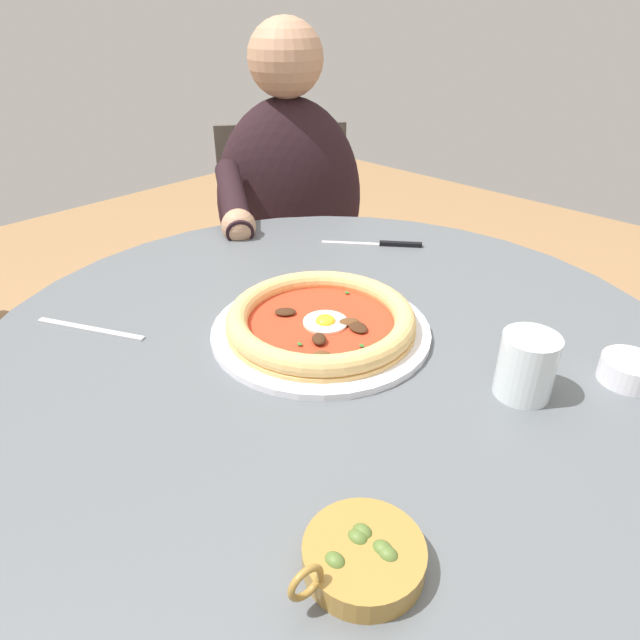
% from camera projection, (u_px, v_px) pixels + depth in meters
% --- Properties ---
extents(ground_plane, '(6.00, 6.00, 0.02)m').
position_uv_depth(ground_plane, '(329.00, 640.00, 1.17)').
color(ground_plane, '#9E754C').
extents(dining_table, '(1.01, 1.01, 0.74)m').
position_uv_depth(dining_table, '(332.00, 412.00, 0.86)').
color(dining_table, '#565B60').
rests_on(dining_table, ground).
extents(pizza_on_plate, '(0.31, 0.31, 0.04)m').
position_uv_depth(pizza_on_plate, '(320.00, 322.00, 0.79)').
color(pizza_on_plate, white).
rests_on(pizza_on_plate, dining_table).
extents(water_glass, '(0.07, 0.07, 0.08)m').
position_uv_depth(water_glass, '(526.00, 369.00, 0.66)').
color(water_glass, silver).
rests_on(water_glass, dining_table).
extents(steak_knife, '(0.16, 0.13, 0.01)m').
position_uv_depth(steak_knife, '(386.00, 244.00, 1.08)').
color(steak_knife, silver).
rests_on(steak_knife, dining_table).
extents(ramekin_capers, '(0.07, 0.07, 0.03)m').
position_uv_depth(ramekin_capers, '(629.00, 369.00, 0.70)').
color(ramekin_capers, white).
rests_on(ramekin_capers, dining_table).
extents(olive_pan, '(0.11, 0.13, 0.05)m').
position_uv_depth(olive_pan, '(363.00, 556.00, 0.47)').
color(olive_pan, olive).
rests_on(olive_pan, dining_table).
extents(fork_utensil, '(0.16, 0.09, 0.00)m').
position_uv_depth(fork_utensil, '(90.00, 329.00, 0.81)').
color(fork_utensil, '#BCBCC1').
rests_on(fork_utensil, dining_table).
extents(diner_person, '(0.43, 0.55, 1.13)m').
position_uv_depth(diner_person, '(291.00, 275.00, 1.53)').
color(diner_person, '#282833').
rests_on(diner_person, ground).
extents(cafe_chair_diner, '(0.58, 0.58, 0.85)m').
position_uv_depth(cafe_chair_diner, '(287.00, 248.00, 1.64)').
color(cafe_chair_diner, '#504A45').
rests_on(cafe_chair_diner, ground).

